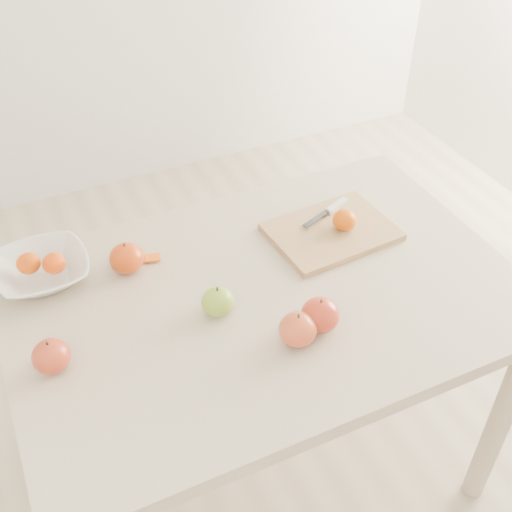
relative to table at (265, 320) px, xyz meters
name	(u,v)px	position (x,y,z in m)	size (l,w,h in m)	color
ground	(263,465)	(0.00, 0.00, -0.65)	(3.50, 3.50, 0.00)	#C6B293
table	(265,320)	(0.00, 0.00, 0.00)	(1.20, 0.80, 0.75)	beige
cutting_board	(331,232)	(0.25, 0.12, 0.11)	(0.31, 0.23, 0.02)	tan
board_tangerine	(345,220)	(0.28, 0.11, 0.14)	(0.06, 0.06, 0.05)	#CA5207
fruit_bowl	(42,271)	(-0.47, 0.26, 0.13)	(0.22, 0.22, 0.05)	white
bowl_tangerine_near	(28,263)	(-0.49, 0.27, 0.15)	(0.06, 0.06, 0.05)	#DF5107
bowl_tangerine_far	(54,263)	(-0.44, 0.25, 0.15)	(0.06, 0.06, 0.05)	#E64A08
orange_peel_a	(130,255)	(-0.25, 0.26, 0.10)	(0.06, 0.04, 0.00)	#E1520F
orange_peel_b	(152,258)	(-0.21, 0.22, 0.10)	(0.04, 0.04, 0.00)	orange
paring_knife	(334,208)	(0.30, 0.19, 0.12)	(0.17, 0.07, 0.01)	white
apple_green	(218,301)	(-0.13, -0.02, 0.13)	(0.08, 0.08, 0.07)	olive
apple_red_c	(298,329)	(-0.01, -0.17, 0.14)	(0.08, 0.08, 0.07)	#A41B24
apple_red_a	(127,258)	(-0.27, 0.21, 0.14)	(0.08, 0.08, 0.08)	#930506
apple_red_b	(51,356)	(-0.50, -0.02, 0.13)	(0.08, 0.08, 0.07)	maroon
apple_red_e	(320,315)	(0.06, -0.16, 0.14)	(0.09, 0.09, 0.08)	maroon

